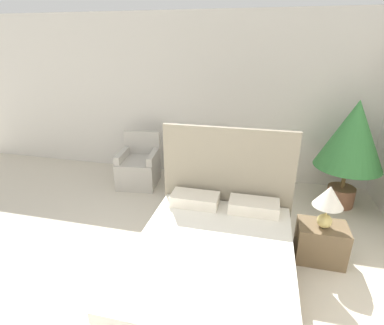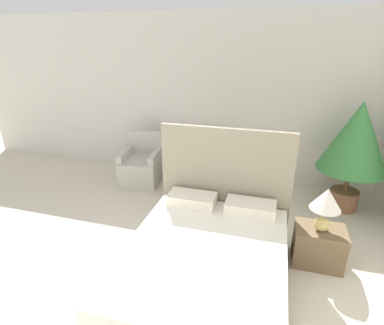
{
  "view_description": "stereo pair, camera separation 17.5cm",
  "coord_description": "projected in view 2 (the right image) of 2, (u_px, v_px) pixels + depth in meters",
  "views": [
    {
      "loc": [
        1.02,
        -1.26,
        2.42
      ],
      "look_at": [
        0.06,
        2.71,
        0.75
      ],
      "focal_mm": 28.0,
      "sensor_mm": 36.0,
      "label": 1
    },
    {
      "loc": [
        1.19,
        -1.22,
        2.42
      ],
      "look_at": [
        0.06,
        2.71,
        0.75
      ],
      "focal_mm": 28.0,
      "sensor_mm": 36.0,
      "label": 2
    }
  ],
  "objects": [
    {
      "name": "bed",
      "position": [
        207.0,
        261.0,
        3.09
      ],
      "size": [
        1.61,
        2.01,
        1.49
      ],
      "color": "brown",
      "rests_on": "ground_plane"
    },
    {
      "name": "wall_back",
      "position": [
        210.0,
        99.0,
        5.37
      ],
      "size": [
        10.0,
        0.06,
        2.9
      ],
      "color": "silver",
      "rests_on": "ground_plane"
    },
    {
      "name": "armchair_near_window_right",
      "position": [
        198.0,
        175.0,
        5.14
      ],
      "size": [
        0.74,
        0.78,
        0.9
      ],
      "rotation": [
        0.0,
        0.0,
        -0.13
      ],
      "color": "#B7B2A8",
      "rests_on": "ground_plane"
    },
    {
      "name": "nightstand",
      "position": [
        318.0,
        246.0,
        3.44
      ],
      "size": [
        0.55,
        0.39,
        0.46
      ],
      "color": "brown",
      "rests_on": "ground_plane"
    },
    {
      "name": "armchair_near_window_left",
      "position": [
        141.0,
        168.0,
        5.41
      ],
      "size": [
        0.74,
        0.78,
        0.9
      ],
      "rotation": [
        0.0,
        0.0,
        0.13
      ],
      "color": "#B7B2A8",
      "rests_on": "ground_plane"
    },
    {
      "name": "table_lamp",
      "position": [
        326.0,
        203.0,
        3.2
      ],
      "size": [
        0.33,
        0.33,
        0.51
      ],
      "color": "tan",
      "rests_on": "nightstand"
    },
    {
      "name": "potted_palm",
      "position": [
        356.0,
        140.0,
        4.26
      ],
      "size": [
        0.97,
        0.97,
        1.67
      ],
      "color": "brown",
      "rests_on": "ground_plane"
    }
  ]
}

